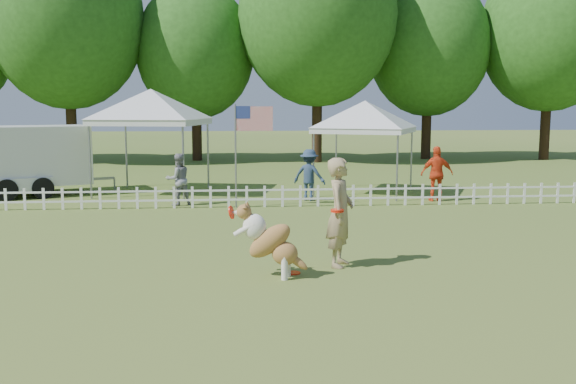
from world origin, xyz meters
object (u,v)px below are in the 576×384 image
(dog, at_px, (271,241))
(frisbee_on_turf, at_px, (293,273))
(cargo_trailer, at_px, (20,160))
(spectator_b, at_px, (309,175))
(spectator_a, at_px, (178,179))
(flag_pole, at_px, (236,156))
(canopy_tent_right, at_px, (364,148))
(spectator_c, at_px, (437,174))
(handler, at_px, (340,212))
(canopy_tent_left, at_px, (152,143))

(dog, height_order, frisbee_on_turf, dog)
(cargo_trailer, distance_m, spectator_b, 9.09)
(frisbee_on_turf, height_order, spectator_a, spectator_a)
(flag_pole, xyz_separation_m, spectator_a, (-1.63, 0.54, -0.69))
(dog, bearing_deg, spectator_b, 96.18)
(dog, relative_size, canopy_tent_right, 0.42)
(flag_pole, xyz_separation_m, spectator_c, (5.92, 0.70, -0.62))
(handler, bearing_deg, spectator_a, 46.18)
(spectator_a, bearing_deg, handler, 91.84)
(handler, height_order, canopy_tent_right, canopy_tent_right)
(dog, xyz_separation_m, spectator_b, (1.63, 8.54, 0.15))
(canopy_tent_right, xyz_separation_m, flag_pole, (-4.10, -2.48, -0.02))
(handler, xyz_separation_m, dog, (-1.26, -0.65, -0.35))
(frisbee_on_turf, relative_size, spectator_a, 0.17)
(dog, bearing_deg, spectator_c, 73.36)
(spectator_b, bearing_deg, spectator_c, -159.67)
(dog, distance_m, canopy_tent_left, 11.07)
(spectator_c, bearing_deg, spectator_b, -3.96)
(handler, height_order, spectator_a, handler)
(canopy_tent_right, distance_m, spectator_c, 2.62)
(handler, relative_size, frisbee_on_turf, 7.82)
(handler, distance_m, spectator_b, 7.89)
(canopy_tent_left, distance_m, spectator_b, 5.31)
(spectator_b, distance_m, spectator_c, 3.77)
(dog, xyz_separation_m, spectator_c, (5.37, 8.08, 0.20))
(dog, xyz_separation_m, flag_pole, (-0.55, 7.38, 0.82))
(canopy_tent_left, distance_m, spectator_c, 8.97)
(spectator_a, height_order, spectator_b, spectator_b)
(canopy_tent_left, xyz_separation_m, spectator_b, (4.84, -2.01, -0.87))
(canopy_tent_right, bearing_deg, spectator_c, -19.74)
(handler, distance_m, canopy_tent_right, 9.49)
(canopy_tent_left, height_order, canopy_tent_right, canopy_tent_left)
(flag_pole, bearing_deg, cargo_trailer, 159.46)
(spectator_a, bearing_deg, cargo_trailer, -48.77)
(canopy_tent_right, height_order, spectator_b, canopy_tent_right)
(canopy_tent_left, xyz_separation_m, cargo_trailer, (-4.06, -0.22, -0.52))
(dog, xyz_separation_m, frisbee_on_turf, (0.39, 0.20, -0.60))
(canopy_tent_left, distance_m, cargo_trailer, 4.10)
(canopy_tent_left, xyz_separation_m, spectator_a, (1.03, -2.62, -0.90))
(canopy_tent_right, bearing_deg, flag_pole, -124.27)
(canopy_tent_right, bearing_deg, spectator_a, -136.74)
(frisbee_on_turf, distance_m, spectator_a, 8.17)
(cargo_trailer, height_order, spectator_c, cargo_trailer)
(frisbee_on_turf, bearing_deg, cargo_trailer, 127.13)
(dog, xyz_separation_m, cargo_trailer, (-7.28, 10.32, 0.50))
(dog, xyz_separation_m, spectator_a, (-2.18, 7.92, 0.12))
(handler, relative_size, canopy_tent_right, 0.66)
(cargo_trailer, bearing_deg, canopy_tent_right, -25.06)
(dog, height_order, canopy_tent_right, canopy_tent_right)
(handler, relative_size, spectator_c, 1.18)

